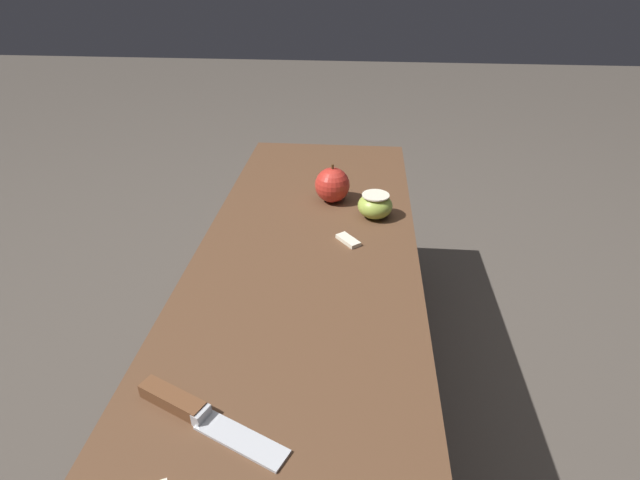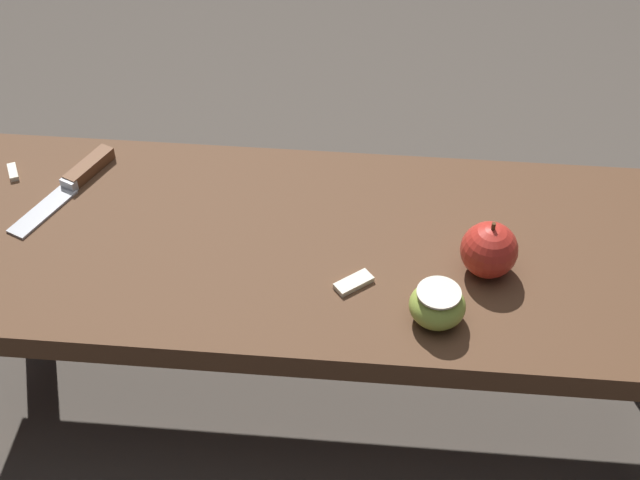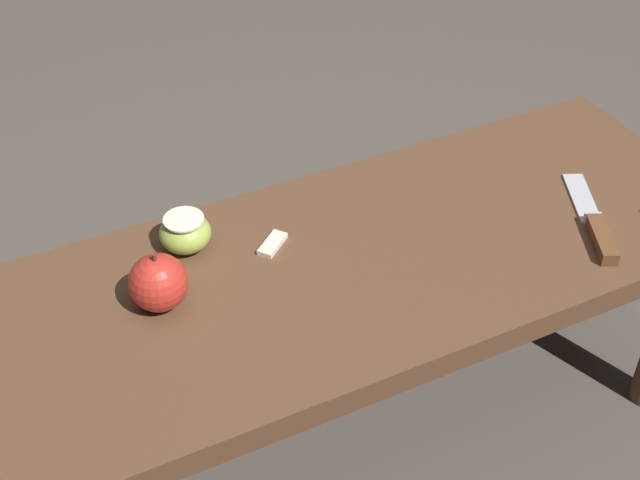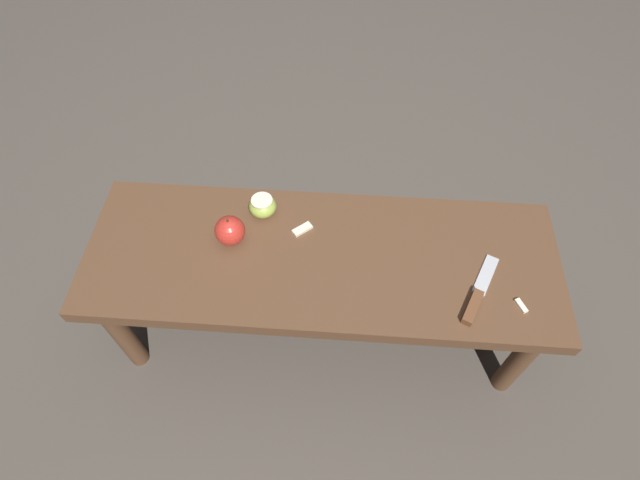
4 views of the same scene
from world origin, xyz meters
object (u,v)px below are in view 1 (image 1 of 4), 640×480
object	(u,v)px
wooden_bench	(306,279)
apple_whole	(332,185)
apple_cut	(375,205)
knife	(190,410)

from	to	relation	value
wooden_bench	apple_whole	size ratio (longest dim) A/B	13.76
apple_whole	apple_cut	world-z (taller)	apple_whole
knife	apple_cut	bearing A→B (deg)	91.73
knife	apple_whole	xyz separation A→B (m)	(0.62, -0.14, 0.03)
knife	apple_whole	size ratio (longest dim) A/B	2.33
wooden_bench	apple_whole	distance (m)	0.26
wooden_bench	apple_cut	size ratio (longest dim) A/B	16.46
apple_cut	apple_whole	bearing A→B (deg)	54.03
apple_whole	wooden_bench	bearing A→B (deg)	171.95
knife	wooden_bench	bearing A→B (deg)	99.69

